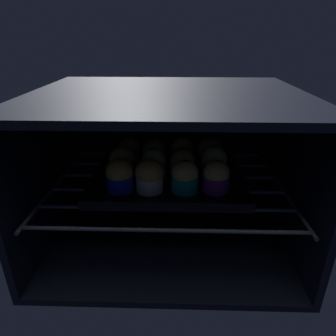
% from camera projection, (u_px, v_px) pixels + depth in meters
% --- Properties ---
extents(oven_cavity, '(0.59, 0.47, 0.37)m').
position_uv_depth(oven_cavity, '(168.00, 164.00, 0.75)').
color(oven_cavity, black).
rests_on(oven_cavity, ground).
extents(oven_rack, '(0.55, 0.42, 0.01)m').
position_uv_depth(oven_rack, '(168.00, 183.00, 0.73)').
color(oven_rack, '#444756').
rests_on(oven_rack, oven_cavity).
extents(baking_tray, '(0.36, 0.28, 0.02)m').
position_uv_depth(baking_tray, '(168.00, 178.00, 0.73)').
color(baking_tray, black).
rests_on(baking_tray, oven_rack).
extents(muffin_row0_col0, '(0.06, 0.06, 0.07)m').
position_uv_depth(muffin_row0_col0, '(120.00, 175.00, 0.65)').
color(muffin_row0_col0, '#1928B7').
rests_on(muffin_row0_col0, baking_tray).
extents(muffin_row0_col1, '(0.06, 0.06, 0.07)m').
position_uv_depth(muffin_row0_col1, '(149.00, 176.00, 0.65)').
color(muffin_row0_col1, silver).
rests_on(muffin_row0_col1, baking_tray).
extents(muffin_row0_col2, '(0.06, 0.06, 0.07)m').
position_uv_depth(muffin_row0_col2, '(185.00, 177.00, 0.65)').
color(muffin_row0_col2, '#0C8C84').
rests_on(muffin_row0_col2, baking_tray).
extents(muffin_row0_col3, '(0.06, 0.06, 0.07)m').
position_uv_depth(muffin_row0_col3, '(216.00, 176.00, 0.65)').
color(muffin_row0_col3, '#7A238C').
rests_on(muffin_row0_col3, baking_tray).
extents(muffin_row1_col0, '(0.06, 0.06, 0.07)m').
position_uv_depth(muffin_row1_col0, '(122.00, 163.00, 0.71)').
color(muffin_row1_col0, '#0C8C84').
rests_on(muffin_row1_col0, baking_tray).
extents(muffin_row1_col1, '(0.06, 0.06, 0.07)m').
position_uv_depth(muffin_row1_col1, '(154.00, 163.00, 0.71)').
color(muffin_row1_col1, silver).
rests_on(muffin_row1_col1, baking_tray).
extents(muffin_row1_col2, '(0.06, 0.06, 0.07)m').
position_uv_depth(muffin_row1_col2, '(183.00, 164.00, 0.71)').
color(muffin_row1_col2, silver).
rests_on(muffin_row1_col2, baking_tray).
extents(muffin_row1_col3, '(0.06, 0.06, 0.08)m').
position_uv_depth(muffin_row1_col3, '(214.00, 162.00, 0.71)').
color(muffin_row1_col3, '#7A238C').
rests_on(muffin_row1_col3, baking_tray).
extents(muffin_row2_col0, '(0.06, 0.06, 0.07)m').
position_uv_depth(muffin_row2_col0, '(129.00, 152.00, 0.78)').
color(muffin_row2_col0, '#0C8C84').
rests_on(muffin_row2_col0, baking_tray).
extents(muffin_row2_col1, '(0.06, 0.06, 0.07)m').
position_uv_depth(muffin_row2_col1, '(154.00, 153.00, 0.78)').
color(muffin_row2_col1, '#7A238C').
rests_on(muffin_row2_col1, baking_tray).
extents(muffin_row2_col2, '(0.06, 0.06, 0.07)m').
position_uv_depth(muffin_row2_col2, '(182.00, 152.00, 0.78)').
color(muffin_row2_col2, '#0C8C84').
rests_on(muffin_row2_col2, baking_tray).
extents(muffin_row2_col3, '(0.06, 0.06, 0.07)m').
position_uv_depth(muffin_row2_col3, '(209.00, 152.00, 0.78)').
color(muffin_row2_col3, '#1928B7').
rests_on(muffin_row2_col3, baking_tray).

